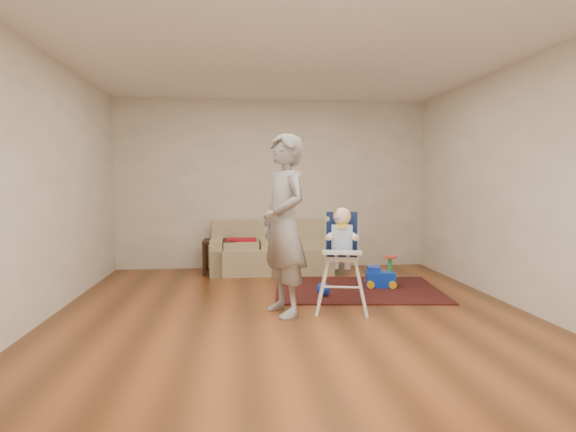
{
  "coord_description": "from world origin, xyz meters",
  "views": [
    {
      "loc": [
        -0.57,
        -5.03,
        1.38
      ],
      "look_at": [
        0.0,
        0.4,
        1.0
      ],
      "focal_mm": 30.0,
      "sensor_mm": 36.0,
      "label": 1
    }
  ],
  "objects": [
    {
      "name": "ground",
      "position": [
        0.0,
        0.0,
        0.0
      ],
      "size": [
        5.5,
        5.5,
        0.0
      ],
      "primitive_type": "plane",
      "color": "#512C15",
      "rests_on": "ground"
    },
    {
      "name": "room_envelope",
      "position": [
        0.0,
        0.53,
        1.88
      ],
      "size": [
        5.04,
        5.52,
        2.72
      ],
      "color": "beige",
      "rests_on": "ground"
    },
    {
      "name": "sofa",
      "position": [
        0.03,
        2.3,
        0.39
      ],
      "size": [
        2.02,
        0.83,
        0.78
      ],
      "rotation": [
        0.0,
        0.0,
        -0.0
      ],
      "color": "tan",
      "rests_on": "ground"
    },
    {
      "name": "side_table",
      "position": [
        -0.84,
        2.33,
        0.25
      ],
      "size": [
        0.51,
        0.51,
        0.51
      ],
      "primitive_type": null,
      "color": "black",
      "rests_on": "ground"
    },
    {
      "name": "area_rug",
      "position": [
        0.95,
        0.95,
        0.01
      ],
      "size": [
        2.23,
        1.76,
        0.02
      ],
      "primitive_type": "cube",
      "rotation": [
        0.0,
        0.0,
        -0.1
      ],
      "color": "black",
      "rests_on": "ground"
    },
    {
      "name": "ride_on_toy",
      "position": [
        1.29,
        1.05,
        0.22
      ],
      "size": [
        0.41,
        0.32,
        0.41
      ],
      "primitive_type": null,
      "rotation": [
        0.0,
        0.0,
        -0.15
      ],
      "color": "#0E3CF1",
      "rests_on": "area_rug"
    },
    {
      "name": "toy_ball",
      "position": [
        0.45,
        0.61,
        0.1
      ],
      "size": [
        0.16,
        0.16,
        0.16
      ],
      "primitive_type": "sphere",
      "color": "#0E3CF1",
      "rests_on": "area_rug"
    },
    {
      "name": "high_chair",
      "position": [
        0.54,
        -0.01,
        0.54
      ],
      "size": [
        0.61,
        0.61,
        1.12
      ],
      "rotation": [
        0.0,
        0.0,
        -0.2
      ],
      "color": "silver",
      "rests_on": "ground"
    },
    {
      "name": "adult",
      "position": [
        -0.09,
        -0.08,
        0.94
      ],
      "size": [
        0.67,
        0.8,
        1.88
      ],
      "primitive_type": "imported",
      "rotation": [
        0.0,
        0.0,
        -1.2
      ],
      "color": "gray",
      "rests_on": "ground"
    }
  ]
}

